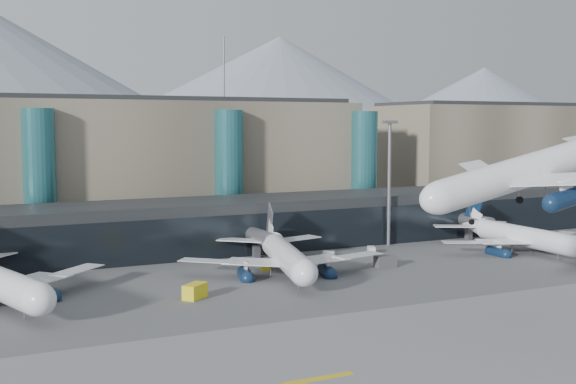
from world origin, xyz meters
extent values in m
plane|color=#515154|center=(0.00, 0.00, 0.00)|extent=(900.00, 900.00, 0.00)
cube|color=slate|center=(0.00, -15.00, 0.02)|extent=(400.00, 40.00, 0.04)
cube|color=gold|center=(-20.00, -15.00, 0.05)|extent=(8.00, 1.00, 0.02)
cube|color=black|center=(0.00, 58.00, 5.00)|extent=(170.00, 18.00, 10.00)
cube|color=black|center=(0.00, 49.10, 4.00)|extent=(170.00, 0.40, 8.00)
cylinder|color=slate|center=(0.00, 47.00, 4.20)|extent=(2.80, 14.00, 2.80)
cube|color=slate|center=(0.00, 47.00, 1.20)|extent=(1.20, 1.20, 2.40)
cylinder|color=slate|center=(50.00, 47.00, 4.20)|extent=(2.80, 14.00, 2.80)
cube|color=slate|center=(50.00, 47.00, 1.20)|extent=(1.20, 1.20, 2.40)
cube|color=gray|center=(-25.00, 90.00, 15.00)|extent=(130.00, 30.00, 30.00)
cube|color=black|center=(-25.00, 90.00, 30.50)|extent=(123.50, 28.00, 1.00)
cube|color=gray|center=(95.00, 90.00, 15.00)|extent=(70.00, 30.00, 30.00)
cube|color=black|center=(95.00, 90.00, 30.50)|extent=(66.50, 28.00, 1.00)
cylinder|color=#27686F|center=(-35.00, 74.00, 14.00)|extent=(6.40, 6.40, 28.00)
cylinder|color=#27686F|center=(5.00, 74.00, 14.00)|extent=(6.40, 6.40, 28.00)
cylinder|color=#27686F|center=(40.00, 74.00, 14.00)|extent=(6.40, 6.40, 28.00)
cylinder|color=slate|center=(10.00, 90.00, 38.00)|extent=(0.40, 0.40, 16.00)
cone|color=gray|center=(160.00, 380.00, 42.50)|extent=(340.00, 340.00, 85.00)
cone|color=gray|center=(340.00, 380.00, 35.00)|extent=(300.00, 300.00, 70.00)
cylinder|color=slate|center=(30.00, 48.00, 12.50)|extent=(0.70, 0.70, 25.00)
cube|color=slate|center=(30.00, 48.00, 25.30)|extent=(3.00, 1.20, 0.60)
cylinder|color=white|center=(12.82, -9.37, 20.70)|extent=(24.08, 4.75, 3.97)
ellipsoid|color=white|center=(0.84, -8.98, 20.70)|extent=(5.69, 4.15, 3.97)
cube|color=white|center=(14.81, -0.87, 20.05)|extent=(12.93, 17.90, 0.20)
cylinder|color=#0E223E|center=(13.37, -2.88, 18.02)|extent=(4.86, 2.34, 2.18)
cylinder|color=slate|center=(4.44, -9.09, 18.12)|extent=(0.16, 0.16, 3.18)
cylinder|color=black|center=(4.44, -9.09, 16.73)|extent=(0.71, 0.27, 0.70)
cylinder|color=black|center=(13.77, -11.78, 16.73)|extent=(0.92, 0.38, 0.91)
cylinder|color=black|center=(13.92, -7.02, 16.73)|extent=(0.92, 0.38, 0.91)
ellipsoid|color=white|center=(-43.09, 18.50, 4.84)|extent=(5.98, 7.11, 4.34)
cube|color=white|center=(-38.68, 35.61, 4.12)|extent=(18.10, 17.36, 0.22)
cylinder|color=#0E223E|center=(-40.37, 33.50, 1.91)|extent=(3.86, 5.72, 2.39)
cylinder|color=slate|center=(-44.28, 22.25, 2.02)|extent=(0.18, 0.18, 3.48)
cylinder|color=black|center=(-44.28, 22.25, 0.50)|extent=(0.50, 0.82, 0.77)
cylinder|color=black|center=(-44.90, 32.86, 0.50)|extent=(0.67, 1.06, 0.99)
cylinder|color=white|center=(-1.75, 31.00, 4.61)|extent=(10.16, 25.23, 4.14)
ellipsoid|color=white|center=(-4.82, 18.89, 4.61)|extent=(5.44, 6.64, 4.14)
cone|color=white|center=(2.20, 46.57, 4.82)|extent=(5.77, 7.94, 4.14)
cube|color=white|center=(7.34, 30.54, 3.93)|extent=(18.66, 9.29, 0.21)
cylinder|color=#0E223E|center=(4.91, 29.68, 1.82)|extent=(3.44, 5.40, 2.28)
cube|color=white|center=(7.04, 45.34, 5.03)|extent=(9.86, 5.67, 0.17)
cube|color=white|center=(-9.96, 34.92, 3.93)|extent=(17.66, 15.99, 0.21)
cylinder|color=#0E223E|center=(-8.24, 33.01, 1.82)|extent=(3.44, 5.40, 2.28)
cube|color=white|center=(-2.65, 47.80, 5.03)|extent=(9.27, 8.88, 0.17)
cube|color=slate|center=(2.28, 46.91, 8.13)|extent=(1.76, 6.05, 7.29)
cube|color=white|center=(2.02, 45.88, 6.89)|extent=(1.30, 4.08, 3.98)
cylinder|color=slate|center=(-3.90, 22.52, 1.92)|extent=(0.17, 0.17, 3.31)
cylinder|color=black|center=(-3.90, 22.52, 0.47)|extent=(0.44, 0.78, 0.73)
cylinder|color=black|center=(0.92, 31.43, 0.47)|extent=(0.59, 1.01, 0.94)
cylinder|color=black|center=(-3.90, 32.65, 0.47)|extent=(0.59, 1.01, 0.94)
cylinder|color=white|center=(48.84, 31.00, 4.41)|extent=(4.32, 23.97, 3.96)
ellipsoid|color=white|center=(48.66, 19.05, 4.41)|extent=(4.04, 5.61, 3.96)
cone|color=white|center=(49.07, 46.37, 4.61)|extent=(4.06, 6.89, 3.96)
cube|color=white|center=(57.40, 32.58, 3.76)|extent=(17.96, 12.29, 0.20)
cylinder|color=#0E223E|center=(55.33, 31.25, 1.74)|extent=(2.25, 4.81, 2.18)
cube|color=white|center=(53.85, 46.30, 4.81)|extent=(9.46, 7.09, 0.16)
cube|color=white|center=(40.32, 32.83, 3.76)|extent=(17.90, 12.67, 0.20)
cylinder|color=#0E223E|center=(42.35, 31.44, 1.74)|extent=(2.25, 4.81, 2.18)
cube|color=white|center=(44.28, 46.44, 4.81)|extent=(9.43, 7.28, 0.16)
cube|color=#0E223E|center=(49.07, 46.71, 7.78)|extent=(0.33, 5.92, 6.97)
cube|color=white|center=(49.06, 45.69, 6.59)|extent=(0.34, 3.96, 3.81)
cylinder|color=slate|center=(48.71, 22.63, 1.84)|extent=(0.16, 0.16, 3.17)
cylinder|color=black|center=(48.71, 22.63, 0.45)|extent=(0.26, 0.71, 0.70)
cylinder|color=black|center=(51.23, 31.99, 0.45)|extent=(0.36, 0.91, 0.90)
cylinder|color=black|center=(46.48, 32.06, 0.45)|extent=(0.36, 0.91, 0.90)
cube|color=yellow|center=(-2.81, 36.09, 0.72)|extent=(2.56, 2.93, 1.44)
cube|color=#4A4A4F|center=(16.77, 28.98, 1.03)|extent=(3.79, 2.14, 2.05)
cube|color=silver|center=(21.66, 41.30, 0.68)|extent=(2.12, 2.70, 1.36)
cube|color=yellow|center=(55.28, 30.60, 0.85)|extent=(3.33, 2.37, 1.71)
cube|color=silver|center=(12.05, 40.84, 0.64)|extent=(2.50, 2.36, 1.27)
cube|color=yellow|center=(-20.35, 21.63, 1.07)|extent=(4.27, 4.01, 2.13)
camera|label=1|loc=(-52.14, -75.49, 24.84)|focal=45.00mm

